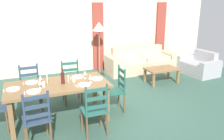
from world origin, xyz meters
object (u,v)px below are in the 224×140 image
at_px(coffee_table, 162,71).
at_px(standing_lamp, 99,30).
at_px(couch, 140,63).
at_px(coffee_cup_secondary, 43,84).
at_px(dining_chair_near_left, 37,119).
at_px(dining_chair_far_left, 31,88).
at_px(dining_table, 58,88).
at_px(dining_chair_head_east, 116,90).
at_px(wine_bottle, 63,78).
at_px(dining_chair_far_right, 71,82).
at_px(wine_glass_far_left, 40,78).
at_px(wine_glass_near_left, 40,83).
at_px(wine_glass_far_right, 85,73).
at_px(dining_chair_near_right, 95,110).
at_px(armchair_upholstered, 199,66).
at_px(coffee_cup_primary, 74,79).
at_px(wine_glass_near_right, 90,77).

distance_m(coffee_table, standing_lamp, 2.23).
bearing_deg(couch, coffee_cup_secondary, -144.35).
relative_size(dining_chair_near_left, dining_chair_far_left, 1.00).
distance_m(dining_chair_far_left, couch, 3.86).
bearing_deg(dining_table, dining_chair_head_east, -2.11).
distance_m(wine_bottle, couch, 3.82).
bearing_deg(dining_chair_far_right, wine_glass_far_left, -137.95).
distance_m(wine_glass_near_left, wine_glass_far_right, 0.94).
xyz_separation_m(wine_glass_far_left, couch, (3.35, 2.19, -0.57)).
distance_m(dining_table, coffee_table, 3.29).
height_order(dining_chair_near_right, standing_lamp, standing_lamp).
xyz_separation_m(dining_chair_near_right, armchair_upholstered, (4.19, 2.14, -0.23)).
bearing_deg(coffee_cup_primary, coffee_cup_secondary, -173.82).
xyz_separation_m(couch, standing_lamp, (-1.35, 0.18, 1.12)).
relative_size(dining_chair_far_left, dining_chair_far_right, 1.00).
relative_size(coffee_cup_secondary, standing_lamp, 0.05).
distance_m(dining_chair_near_right, wine_glass_far_right, 0.98).
xyz_separation_m(dining_chair_far_right, coffee_cup_primary, (-0.11, -0.78, 0.32)).
xyz_separation_m(wine_glass_near_left, standing_lamp, (2.03, 2.63, 0.55)).
relative_size(wine_glass_far_right, coffee_cup_primary, 1.79).
height_order(dining_chair_far_right, coffee_cup_primary, dining_chair_far_right).
bearing_deg(wine_glass_far_right, wine_glass_near_right, -83.56).
xyz_separation_m(wine_glass_far_left, coffee_cup_primary, (0.61, -0.13, -0.07)).
xyz_separation_m(wine_glass_near_right, couch, (2.45, 2.48, -0.57)).
relative_size(wine_glass_near_right, wine_glass_far_left, 1.00).
height_order(dining_chair_head_east, standing_lamp, standing_lamp).
xyz_separation_m(wine_glass_far_right, standing_lamp, (1.13, 2.38, 0.55)).
height_order(coffee_table, standing_lamp, standing_lamp).
relative_size(coffee_table, standing_lamp, 0.55).
bearing_deg(coffee_cup_secondary, wine_glass_near_right, -6.75).
bearing_deg(wine_glass_far_left, dining_chair_far_left, 105.69).
bearing_deg(couch, wine_glass_near_left, -144.10).
bearing_deg(dining_chair_head_east, dining_chair_near_left, -157.65).
bearing_deg(dining_chair_far_left, wine_glass_far_left, -74.31).
height_order(dining_chair_far_left, wine_glass_near_left, dining_chair_far_left).
height_order(wine_bottle, wine_glass_far_left, wine_bottle).
bearing_deg(dining_chair_near_left, dining_chair_head_east, 22.35).
relative_size(dining_chair_near_right, dining_chair_far_left, 1.00).
distance_m(wine_glass_far_left, coffee_table, 3.54).
xyz_separation_m(wine_glass_far_right, coffee_cup_primary, (-0.26, -0.12, -0.07)).
bearing_deg(wine_glass_far_left, wine_glass_near_right, -18.19).
bearing_deg(dining_chair_head_east, dining_table, 177.89).
height_order(wine_glass_near_right, armchair_upholstered, wine_glass_near_right).
xyz_separation_m(dining_chair_far_left, coffee_table, (3.54, 0.36, -0.12)).
height_order(wine_glass_far_left, wine_glass_far_right, same).
distance_m(wine_glass_near_right, wine_glass_far_left, 0.94).
bearing_deg(armchair_upholstered, dining_chair_near_left, -157.85).
relative_size(dining_chair_head_east, wine_bottle, 3.04).
distance_m(wine_glass_near_right, coffee_cup_primary, 0.34).
height_order(dining_chair_near_right, coffee_cup_primary, dining_chair_near_right).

